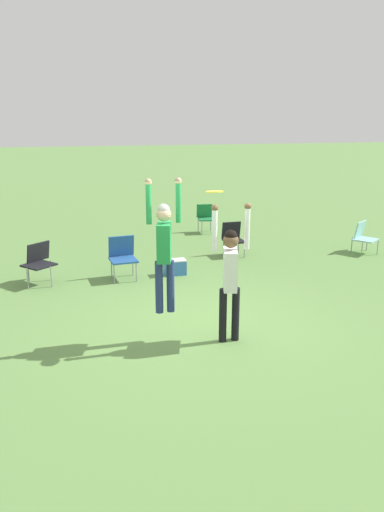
{
  "coord_description": "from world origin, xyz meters",
  "views": [
    {
      "loc": [
        -2.22,
        -7.43,
        3.37
      ],
      "look_at": [
        -0.19,
        -0.18,
        1.3
      ],
      "focal_mm": 35.0,
      "sensor_mm": 36.0,
      "label": 1
    }
  ],
  "objects_px": {
    "person_defending": "(230,270)",
    "camping_chair_1": "(205,216)",
    "camping_chair_2": "(39,260)",
    "camping_chair_5": "(122,254)",
    "camping_chair_4": "(363,235)",
    "person_jumping": "(164,243)",
    "frisbee": "(214,192)",
    "cooler_box": "(175,267)",
    "camping_chair_0": "(233,236)"
  },
  "relations": [
    {
      "from": "person_defending",
      "to": "camping_chair_1",
      "type": "bearing_deg",
      "value": -177.37
    },
    {
      "from": "camping_chair_2",
      "to": "camping_chair_5",
      "type": "bearing_deg",
      "value": 137.16
    },
    {
      "from": "camping_chair_1",
      "to": "camping_chair_5",
      "type": "distance_m",
      "value": 4.98
    },
    {
      "from": "camping_chair_4",
      "to": "person_jumping",
      "type": "bearing_deg",
      "value": -2.58
    },
    {
      "from": "camping_chair_2",
      "to": "camping_chair_5",
      "type": "xyz_separation_m",
      "value": [
        1.75,
        -0.12,
        0.03
      ]
    },
    {
      "from": "person_defending",
      "to": "frisbee",
      "type": "relative_size",
      "value": 8.48
    },
    {
      "from": "frisbee",
      "to": "camping_chair_5",
      "type": "bearing_deg",
      "value": 103.38
    },
    {
      "from": "camping_chair_4",
      "to": "cooler_box",
      "type": "xyz_separation_m",
      "value": [
        -5.19,
        -0.58,
        -0.28
      ]
    },
    {
      "from": "person_defending",
      "to": "camping_chair_1",
      "type": "distance_m",
      "value": 7.85
    },
    {
      "from": "person_defending",
      "to": "frisbee",
      "type": "xyz_separation_m",
      "value": [
        -0.27,
        -0.01,
        1.2
      ]
    },
    {
      "from": "person_jumping",
      "to": "camping_chair_0",
      "type": "bearing_deg",
      "value": -14.5
    },
    {
      "from": "frisbee",
      "to": "camping_chair_4",
      "type": "xyz_separation_m",
      "value": [
        5.47,
        4.18,
        -1.92
      ]
    },
    {
      "from": "person_jumping",
      "to": "cooler_box",
      "type": "distance_m",
      "value": 3.71
    },
    {
      "from": "camping_chair_4",
      "to": "camping_chair_5",
      "type": "distance_m",
      "value": 6.37
    },
    {
      "from": "person_jumping",
      "to": "person_defending",
      "type": "relative_size",
      "value": 0.95
    },
    {
      "from": "person_jumping",
      "to": "camping_chair_1",
      "type": "relative_size",
      "value": 2.41
    },
    {
      "from": "frisbee",
      "to": "camping_chair_4",
      "type": "height_order",
      "value": "frisbee"
    },
    {
      "from": "camping_chair_1",
      "to": "cooler_box",
      "type": "height_order",
      "value": "camping_chair_1"
    },
    {
      "from": "camping_chair_5",
      "to": "camping_chair_2",
      "type": "bearing_deg",
      "value": -8.07
    },
    {
      "from": "camping_chair_1",
      "to": "cooler_box",
      "type": "xyz_separation_m",
      "value": [
        -1.94,
        -3.98,
        -0.34
      ]
    },
    {
      "from": "camping_chair_0",
      "to": "person_defending",
      "type": "bearing_deg",
      "value": 68.99
    },
    {
      "from": "person_jumping",
      "to": "cooler_box",
      "type": "xyz_separation_m",
      "value": [
        0.96,
        3.3,
        -1.4
      ]
    },
    {
      "from": "person_jumping",
      "to": "camping_chair_4",
      "type": "bearing_deg",
      "value": -40.71
    },
    {
      "from": "camping_chair_2",
      "to": "frisbee",
      "type": "bearing_deg",
      "value": 85.73
    },
    {
      "from": "person_jumping",
      "to": "camping_chair_1",
      "type": "bearing_deg",
      "value": -4.67
    },
    {
      "from": "camping_chair_0",
      "to": "person_jumping",
      "type": "bearing_deg",
      "value": 58.2
    },
    {
      "from": "frisbee",
      "to": "camping_chair_5",
      "type": "height_order",
      "value": "frisbee"
    },
    {
      "from": "camping_chair_1",
      "to": "camping_chair_0",
      "type": "bearing_deg",
      "value": 95.26
    },
    {
      "from": "person_jumping",
      "to": "cooler_box",
      "type": "bearing_deg",
      "value": 0.86
    },
    {
      "from": "camping_chair_2",
      "to": "cooler_box",
      "type": "bearing_deg",
      "value": 137.27
    },
    {
      "from": "person_jumping",
      "to": "frisbee",
      "type": "relative_size",
      "value": 8.07
    },
    {
      "from": "cooler_box",
      "to": "frisbee",
      "type": "bearing_deg",
      "value": -94.37
    },
    {
      "from": "camping_chair_0",
      "to": "camping_chair_4",
      "type": "bearing_deg",
      "value": 168.84
    },
    {
      "from": "cooler_box",
      "to": "camping_chair_1",
      "type": "bearing_deg",
      "value": 63.97
    },
    {
      "from": "camping_chair_2",
      "to": "camping_chair_4",
      "type": "bearing_deg",
      "value": 143.77
    },
    {
      "from": "camping_chair_0",
      "to": "camping_chair_5",
      "type": "height_order",
      "value": "camping_chair_5"
    },
    {
      "from": "frisbee",
      "to": "camping_chair_2",
      "type": "height_order",
      "value": "frisbee"
    },
    {
      "from": "frisbee",
      "to": "cooler_box",
      "type": "height_order",
      "value": "frisbee"
    },
    {
      "from": "camping_chair_1",
      "to": "camping_chair_4",
      "type": "distance_m",
      "value": 4.71
    },
    {
      "from": "camping_chair_5",
      "to": "camping_chair_4",
      "type": "bearing_deg",
      "value": -179.64
    },
    {
      "from": "person_jumping",
      "to": "cooler_box",
      "type": "relative_size",
      "value": 4.24
    },
    {
      "from": "person_jumping",
      "to": "cooler_box",
      "type": "height_order",
      "value": "person_jumping"
    },
    {
      "from": "camping_chair_1",
      "to": "person_jumping",
      "type": "bearing_deg",
      "value": 76.03
    },
    {
      "from": "person_defending",
      "to": "camping_chair_0",
      "type": "xyz_separation_m",
      "value": [
        1.83,
        4.82,
        -0.67
      ]
    },
    {
      "from": "person_defending",
      "to": "camping_chair_4",
      "type": "relative_size",
      "value": 2.64
    },
    {
      "from": "person_jumping",
      "to": "camping_chair_4",
      "type": "distance_m",
      "value": 7.36
    },
    {
      "from": "camping_chair_1",
      "to": "camping_chair_2",
      "type": "xyz_separation_m",
      "value": [
        -4.85,
        -3.79,
        -0.01
      ]
    },
    {
      "from": "camping_chair_0",
      "to": "cooler_box",
      "type": "bearing_deg",
      "value": 33.73
    },
    {
      "from": "person_defending",
      "to": "camping_chair_4",
      "type": "height_order",
      "value": "person_defending"
    },
    {
      "from": "frisbee",
      "to": "cooler_box",
      "type": "relative_size",
      "value": 0.53
    }
  ]
}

